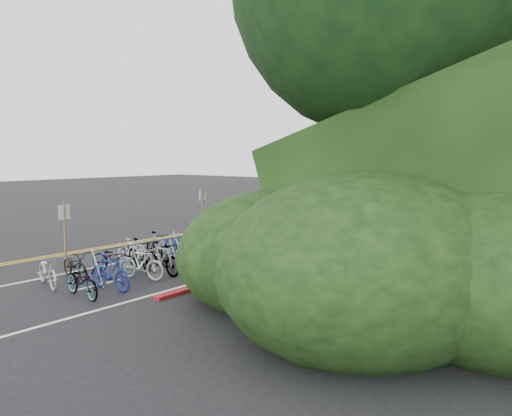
# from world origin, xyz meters

# --- Properties ---
(ground) EXTENTS (120.00, 120.00, 0.00)m
(ground) POSITION_xyz_m (0.00, 0.00, 0.00)
(ground) COLOR black
(ground) RESTS_ON ground
(road_markings) EXTENTS (7.47, 80.00, 0.01)m
(road_markings) POSITION_xyz_m (0.63, 10.10, 0.00)
(road_markings) COLOR gold
(road_markings) RESTS_ON ground
(red_curb) EXTENTS (0.25, 28.00, 0.10)m
(red_curb) POSITION_xyz_m (5.70, 12.00, 0.05)
(red_curb) COLOR maroon
(red_curb) RESTS_ON ground
(bike_rack_front) EXTENTS (1.13, 3.19, 1.15)m
(bike_rack_front) POSITION_xyz_m (3.55, -0.62, 0.85)
(bike_rack_front) COLOR gray
(bike_rack_front) RESTS_ON ground
(bike_racks_rest) EXTENTS (1.14, 23.00, 1.17)m
(bike_racks_rest) POSITION_xyz_m (3.00, 13.00, 0.85)
(bike_racks_rest) COLOR gray
(bike_racks_rest) RESTS_ON ground
(signpost_near) EXTENTS (0.08, 0.40, 2.28)m
(signpost_near) POSITION_xyz_m (0.36, -1.39, 1.31)
(signpost_near) COLOR brown
(signpost_near) RESTS_ON ground
(signposts_rest) EXTENTS (0.08, 18.40, 2.50)m
(signposts_rest) POSITION_xyz_m (0.60, 14.00, 1.43)
(signposts_rest) COLOR brown
(signposts_rest) RESTS_ON ground
(bike_front) EXTENTS (0.71, 1.47, 0.85)m
(bike_front) POSITION_xyz_m (1.34, 0.67, 0.43)
(bike_front) COLOR beige
(bike_front) RESTS_ON ground
(bike_valet) EXTENTS (3.05, 10.48, 1.08)m
(bike_valet) POSITION_xyz_m (2.82, 0.98, 0.49)
(bike_valet) COLOR #9E9EA3
(bike_valet) RESTS_ON ground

